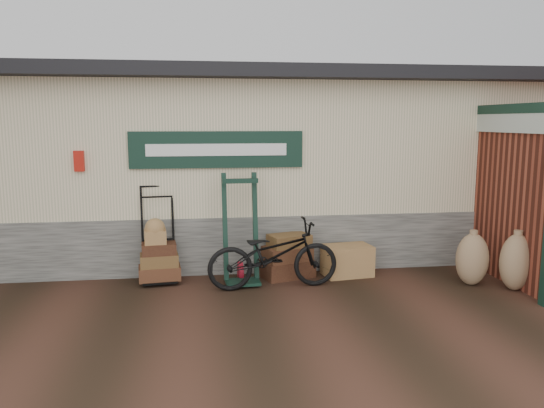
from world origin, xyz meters
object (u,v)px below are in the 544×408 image
at_px(porter_trolley, 158,233).
at_px(wicker_hamper, 347,260).
at_px(bicycle, 273,251).
at_px(green_barrow, 241,229).
at_px(suitcase_stack, 287,255).

relative_size(porter_trolley, wicker_hamper, 2.01).
bearing_deg(bicycle, porter_trolley, 66.43).
bearing_deg(porter_trolley, bicycle, -26.26).
height_order(porter_trolley, green_barrow, green_barrow).
xyz_separation_m(suitcase_stack, bicycle, (-0.29, -0.52, 0.21)).
bearing_deg(porter_trolley, suitcase_stack, -8.59).
bearing_deg(bicycle, wicker_hamper, -72.33).
height_order(suitcase_stack, bicycle, bicycle).
xyz_separation_m(green_barrow, wicker_hamper, (1.66, 0.15, -0.57)).
bearing_deg(green_barrow, bicycle, -39.47).
xyz_separation_m(suitcase_stack, wicker_hamper, (0.94, -0.05, -0.10)).
relative_size(porter_trolley, suitcase_stack, 1.91).
relative_size(wicker_hamper, bicycle, 0.38).
bearing_deg(bicycle, green_barrow, 50.24).
height_order(porter_trolley, bicycle, porter_trolley).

